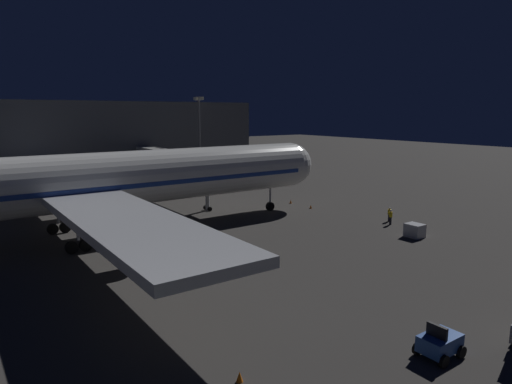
% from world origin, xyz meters
% --- Properties ---
extents(ground_plane, '(320.00, 320.00, 0.00)m').
position_xyz_m(ground_plane, '(0.00, 0.00, 0.00)').
color(ground_plane, '#383533').
extents(airliner_at_gate, '(58.67, 65.28, 19.06)m').
position_xyz_m(airliner_at_gate, '(-0.00, 9.55, 6.04)').
color(airliner_at_gate, silver).
rests_on(airliner_at_gate, ground_plane).
extents(jet_bridge, '(25.49, 3.40, 7.67)m').
position_xyz_m(jet_bridge, '(13.47, -9.25, 6.14)').
color(jet_bridge, '#9E9E99').
rests_on(jet_bridge, ground_plane).
extents(terminal_wall, '(6.00, 80.00, 15.19)m').
position_xyz_m(terminal_wall, '(31.00, 8.08, 7.60)').
color(terminal_wall, '#4C4F54').
rests_on(terminal_wall, ground_plane).
extents(apron_floodlight_mast, '(2.90, 0.50, 16.05)m').
position_xyz_m(apron_floodlight_mast, '(25.50, -19.18, 9.43)').
color(apron_floodlight_mast, '#59595E').
rests_on(apron_floodlight_mast, ground_plane).
extents(pushback_tug, '(1.86, 2.36, 1.95)m').
position_xyz_m(pushback_tug, '(-35.22, -1.19, 0.78)').
color(pushback_tug, '#234C9E').
rests_on(pushback_tug, ground_plane).
extents(baggage_container_far_row, '(1.83, 1.55, 1.45)m').
position_xyz_m(baggage_container_far_row, '(-19.57, -20.95, 0.72)').
color(baggage_container_far_row, '#B7BABF').
rests_on(baggage_container_far_row, ground_plane).
extents(ground_crew_by_belt_loader, '(0.40, 0.40, 1.84)m').
position_xyz_m(ground_crew_by_belt_loader, '(-14.58, -23.25, 1.01)').
color(ground_crew_by_belt_loader, black).
rests_on(ground_crew_by_belt_loader, ground_plane).
extents(ground_crew_marshaller_fwd, '(0.40, 0.40, 1.78)m').
position_xyz_m(ground_crew_marshaller_fwd, '(-13.39, -24.52, 0.98)').
color(ground_crew_marshaller_fwd, black).
rests_on(ground_crew_marshaller_fwd, ground_plane).
extents(traffic_cone_nose_port, '(0.36, 0.36, 0.55)m').
position_xyz_m(traffic_cone_nose_port, '(-2.20, -21.67, 0.28)').
color(traffic_cone_nose_port, orange).
rests_on(traffic_cone_nose_port, ground_plane).
extents(traffic_cone_nose_starboard, '(0.36, 0.36, 0.55)m').
position_xyz_m(traffic_cone_nose_starboard, '(2.20, -21.67, 0.28)').
color(traffic_cone_nose_starboard, orange).
rests_on(traffic_cone_nose_starboard, ground_plane).
extents(traffic_cone_wingtip_svc_side, '(0.36, 0.36, 0.55)m').
position_xyz_m(traffic_cone_wingtip_svc_side, '(-30.84, 9.12, 0.28)').
color(traffic_cone_wingtip_svc_side, orange).
rests_on(traffic_cone_wingtip_svc_side, ground_plane).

